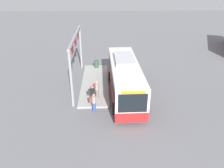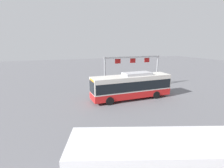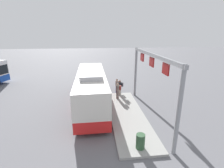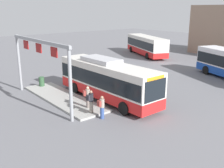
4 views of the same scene
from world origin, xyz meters
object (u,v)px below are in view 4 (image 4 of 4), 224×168
object	(u,v)px
bus_main	(107,79)
person_waiting_mid	(87,96)
person_boarding	(91,101)
person_waiting_near	(102,107)
trash_bin	(42,81)
bus_background_right	(146,45)

from	to	relation	value
bus_main	person_waiting_mid	world-z (taller)	bus_main
bus_main	person_boarding	bearing A→B (deg)	-57.59
person_boarding	person_waiting_near	world-z (taller)	person_boarding
bus_main	person_waiting_mid	xyz separation A→B (m)	(0.99, -2.63, -0.76)
person_boarding	bus_main	bearing A→B (deg)	27.20
bus_main	trash_bin	xyz separation A→B (m)	(-6.71, -2.83, -1.20)
person_waiting_near	person_waiting_mid	distance (m)	2.09
bus_background_right	person_waiting_near	size ratio (longest dim) A/B	6.69
bus_main	trash_bin	bearing A→B (deg)	-157.91
bus_main	person_waiting_mid	size ratio (longest dim) A/B	6.37
person_boarding	trash_bin	xyz separation A→B (m)	(-8.67, 0.16, -0.44)
trash_bin	person_waiting_near	bearing A→B (deg)	-0.07
person_boarding	person_waiting_mid	size ratio (longest dim) A/B	1.00
bus_main	trash_bin	size ratio (longest dim) A/B	11.83
bus_main	person_waiting_near	world-z (taller)	bus_main
person_waiting_near	trash_bin	size ratio (longest dim) A/B	1.86
bus_background_right	person_waiting_near	bearing A→B (deg)	150.03
trash_bin	bus_background_right	bearing A→B (deg)	107.17
trash_bin	person_waiting_mid	bearing A→B (deg)	1.51
bus_main	trash_bin	distance (m)	7.39
bus_main	person_waiting_near	xyz separation A→B (m)	(3.06, -2.84, -0.92)
person_waiting_mid	bus_main	bearing A→B (deg)	38.09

